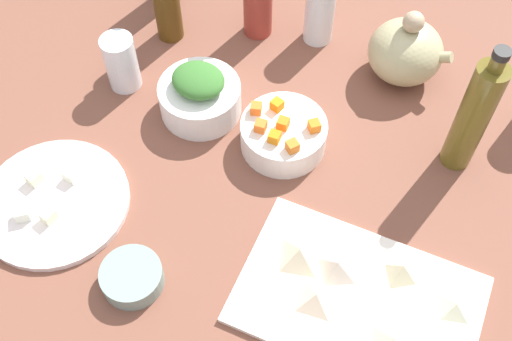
{
  "coord_description": "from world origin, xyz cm",
  "views": [
    {
      "loc": [
        25.78,
        -49.1,
        90.81
      ],
      "look_at": [
        0.0,
        0.0,
        8.0
      ],
      "focal_mm": 44.37,
      "sensor_mm": 36.0,
      "label": 1
    }
  ],
  "objects_px": {
    "bowl_greens": "(200,99)",
    "drinking_glass_1": "(320,10)",
    "drinking_glass_0": "(121,63)",
    "teapot": "(406,51)",
    "cutting_board": "(358,300)",
    "bottle_3": "(473,116)",
    "plate_tofu": "(55,202)",
    "bowl_carrots": "(283,135)",
    "bowl_small_side": "(132,277)"
  },
  "relations": [
    {
      "from": "cutting_board",
      "to": "bowl_greens",
      "type": "relative_size",
      "value": 2.43
    },
    {
      "from": "bowl_greens",
      "to": "teapot",
      "type": "relative_size",
      "value": 0.95
    },
    {
      "from": "drinking_glass_0",
      "to": "teapot",
      "type": "bearing_deg",
      "value": 30.33
    },
    {
      "from": "cutting_board",
      "to": "bowl_small_side",
      "type": "bearing_deg",
      "value": -157.49
    },
    {
      "from": "bottle_3",
      "to": "drinking_glass_1",
      "type": "bearing_deg",
      "value": 154.72
    },
    {
      "from": "cutting_board",
      "to": "plate_tofu",
      "type": "xyz_separation_m",
      "value": [
        -0.5,
        -0.07,
        0.0
      ]
    },
    {
      "from": "cutting_board",
      "to": "teapot",
      "type": "xyz_separation_m",
      "value": [
        -0.1,
        0.45,
        0.05
      ]
    },
    {
      "from": "drinking_glass_1",
      "to": "plate_tofu",
      "type": "bearing_deg",
      "value": -111.81
    },
    {
      "from": "bowl_carrots",
      "to": "teapot",
      "type": "xyz_separation_m",
      "value": [
        0.12,
        0.25,
        0.03
      ]
    },
    {
      "from": "bowl_greens",
      "to": "bowl_carrots",
      "type": "relative_size",
      "value": 0.98
    },
    {
      "from": "bowl_greens",
      "to": "teapot",
      "type": "height_order",
      "value": "teapot"
    },
    {
      "from": "bottle_3",
      "to": "plate_tofu",
      "type": "bearing_deg",
      "value": -144.55
    },
    {
      "from": "cutting_board",
      "to": "bowl_carrots",
      "type": "bearing_deg",
      "value": 137.61
    },
    {
      "from": "plate_tofu",
      "to": "drinking_glass_1",
      "type": "height_order",
      "value": "drinking_glass_1"
    },
    {
      "from": "plate_tofu",
      "to": "bowl_carrots",
      "type": "height_order",
      "value": "bowl_carrots"
    },
    {
      "from": "bowl_small_side",
      "to": "drinking_glass_1",
      "type": "distance_m",
      "value": 0.6
    },
    {
      "from": "drinking_glass_0",
      "to": "drinking_glass_1",
      "type": "relative_size",
      "value": 0.78
    },
    {
      "from": "bowl_greens",
      "to": "drinking_glass_1",
      "type": "xyz_separation_m",
      "value": [
        0.11,
        0.26,
        0.04
      ]
    },
    {
      "from": "bottle_3",
      "to": "drinking_glass_0",
      "type": "distance_m",
      "value": 0.6
    },
    {
      "from": "bottle_3",
      "to": "bowl_carrots",
      "type": "bearing_deg",
      "value": -158.22
    },
    {
      "from": "cutting_board",
      "to": "bottle_3",
      "type": "relative_size",
      "value": 1.36
    },
    {
      "from": "bowl_carrots",
      "to": "drinking_glass_0",
      "type": "relative_size",
      "value": 1.35
    },
    {
      "from": "plate_tofu",
      "to": "bowl_carrots",
      "type": "bearing_deg",
      "value": 45.66
    },
    {
      "from": "bowl_small_side",
      "to": "drinking_glass_0",
      "type": "height_order",
      "value": "drinking_glass_0"
    },
    {
      "from": "cutting_board",
      "to": "bowl_small_side",
      "type": "height_order",
      "value": "bowl_small_side"
    },
    {
      "from": "drinking_glass_1",
      "to": "cutting_board",
      "type": "bearing_deg",
      "value": -59.07
    },
    {
      "from": "plate_tofu",
      "to": "drinking_glass_1",
      "type": "distance_m",
      "value": 0.59
    },
    {
      "from": "cutting_board",
      "to": "drinking_glass_1",
      "type": "distance_m",
      "value": 0.55
    },
    {
      "from": "plate_tofu",
      "to": "teapot",
      "type": "distance_m",
      "value": 0.66
    },
    {
      "from": "plate_tofu",
      "to": "drinking_glass_0",
      "type": "height_order",
      "value": "drinking_glass_0"
    },
    {
      "from": "bowl_greens",
      "to": "bottle_3",
      "type": "distance_m",
      "value": 0.45
    },
    {
      "from": "cutting_board",
      "to": "drinking_glass_1",
      "type": "height_order",
      "value": "drinking_glass_1"
    },
    {
      "from": "teapot",
      "to": "drinking_glass_1",
      "type": "relative_size",
      "value": 1.09
    },
    {
      "from": "teapot",
      "to": "bottle_3",
      "type": "xyz_separation_m",
      "value": [
        0.15,
        -0.14,
        0.06
      ]
    },
    {
      "from": "bowl_carrots",
      "to": "teapot",
      "type": "height_order",
      "value": "teapot"
    },
    {
      "from": "teapot",
      "to": "bottle_3",
      "type": "relative_size",
      "value": 0.59
    },
    {
      "from": "cutting_board",
      "to": "drinking_glass_0",
      "type": "height_order",
      "value": "drinking_glass_0"
    },
    {
      "from": "bowl_greens",
      "to": "bowl_small_side",
      "type": "distance_m",
      "value": 0.34
    },
    {
      "from": "plate_tofu",
      "to": "bowl_greens",
      "type": "height_order",
      "value": "bowl_greens"
    },
    {
      "from": "bowl_small_side",
      "to": "drinking_glass_1",
      "type": "relative_size",
      "value": 0.67
    },
    {
      "from": "plate_tofu",
      "to": "bowl_small_side",
      "type": "xyz_separation_m",
      "value": [
        0.19,
        -0.05,
        0.01
      ]
    },
    {
      "from": "bowl_carrots",
      "to": "teapot",
      "type": "relative_size",
      "value": 0.97
    },
    {
      "from": "cutting_board",
      "to": "bowl_carrots",
      "type": "height_order",
      "value": "bowl_carrots"
    },
    {
      "from": "bowl_small_side",
      "to": "bottle_3",
      "type": "relative_size",
      "value": 0.36
    },
    {
      "from": "bowl_carrots",
      "to": "drinking_glass_1",
      "type": "bearing_deg",
      "value": 101.95
    },
    {
      "from": "cutting_board",
      "to": "teapot",
      "type": "relative_size",
      "value": 2.31
    },
    {
      "from": "bowl_carrots",
      "to": "drinking_glass_0",
      "type": "bearing_deg",
      "value": -178.38
    },
    {
      "from": "plate_tofu",
      "to": "drinking_glass_0",
      "type": "xyz_separation_m",
      "value": [
        -0.05,
        0.27,
        0.05
      ]
    },
    {
      "from": "bowl_carrots",
      "to": "bowl_greens",
      "type": "bearing_deg",
      "value": 179.7
    },
    {
      "from": "bowl_carrots",
      "to": "teapot",
      "type": "distance_m",
      "value": 0.28
    }
  ]
}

